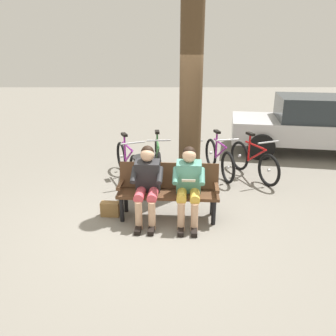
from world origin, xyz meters
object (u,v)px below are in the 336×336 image
object	(u,v)px
person_reading	(189,182)
litter_bin	(144,176)
bicycle_silver	(190,159)
tree_trunk	(191,81)
handbag	(110,209)
bicycle_purple	(158,159)
bicycle_orange	(128,162)
bicycle_green	(253,161)
person_companion	(147,181)
parked_car	(317,123)
bicycle_blue	(219,158)
bench	(168,187)

from	to	relation	value
person_reading	litter_bin	size ratio (longest dim) A/B	1.56
bicycle_silver	tree_trunk	bearing A→B (deg)	-1.42
tree_trunk	bicycle_silver	world-z (taller)	tree_trunk
handbag	bicycle_purple	distance (m)	2.04
handbag	bicycle_orange	distance (m)	1.70
bicycle_green	bicycle_silver	xyz separation A→B (m)	(1.32, -0.16, 0.00)
person_companion	parked_car	distance (m)	5.62
litter_bin	bicycle_green	bearing A→B (deg)	-157.02
bicycle_orange	bicycle_silver	bearing A→B (deg)	76.36
handbag	parked_car	size ratio (longest dim) A/B	0.07
handbag	bicycle_green	world-z (taller)	bicycle_green
bicycle_blue	bicycle_purple	distance (m)	1.32
parked_car	handbag	bearing A→B (deg)	46.94
bench	person_companion	bearing A→B (deg)	27.23
bicycle_silver	bicycle_orange	bearing A→B (deg)	-76.67
litter_bin	parked_car	world-z (taller)	parked_car
person_reading	handbag	size ratio (longest dim) A/B	4.00
bicycle_purple	bicycle_green	bearing A→B (deg)	80.98
tree_trunk	parked_car	size ratio (longest dim) A/B	0.93
parked_car	bench	bearing A→B (deg)	52.99
person_companion	litter_bin	world-z (taller)	person_companion
person_reading	tree_trunk	distance (m)	1.87
bench	bicycle_purple	bearing A→B (deg)	-79.24
bench	person_companion	world-z (taller)	person_companion
bicycle_silver	bicycle_purple	distance (m)	0.70
person_reading	person_companion	distance (m)	0.64
person_companion	tree_trunk	size ratio (longest dim) A/B	0.29
bicycle_green	bicycle_blue	world-z (taller)	same
person_companion	parked_car	world-z (taller)	parked_car
litter_bin	bicycle_blue	xyz separation A→B (m)	(-1.54, -1.14, -0.03)
handbag	bicycle_blue	size ratio (longest dim) A/B	0.18
bench	bicycle_silver	size ratio (longest dim) A/B	0.97
handbag	litter_bin	size ratio (longest dim) A/B	0.39
litter_bin	bicycle_silver	bearing A→B (deg)	-129.56
person_reading	bicycle_silver	size ratio (longest dim) A/B	0.71
bicycle_purple	parked_car	world-z (taller)	parked_car
person_companion	bicycle_green	distance (m)	2.85
person_companion	bicycle_orange	bearing A→B (deg)	-69.96
tree_trunk	bicycle_blue	bearing A→B (deg)	-129.40
bench	handbag	distance (m)	1.03
tree_trunk	bicycle_green	bearing A→B (deg)	-154.74
tree_trunk	bicycle_blue	size ratio (longest dim) A/B	2.50
person_reading	person_companion	world-z (taller)	same
bicycle_green	bench	bearing A→B (deg)	-68.46
tree_trunk	bicycle_silver	bearing A→B (deg)	-95.49
bench	person_reading	size ratio (longest dim) A/B	1.36
bicycle_orange	bench	bearing A→B (deg)	4.07
bicycle_blue	parked_car	world-z (taller)	parked_car
litter_bin	parked_car	xyz separation A→B (m)	(-4.33, -2.80, 0.39)
litter_bin	bicycle_orange	distance (m)	0.98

